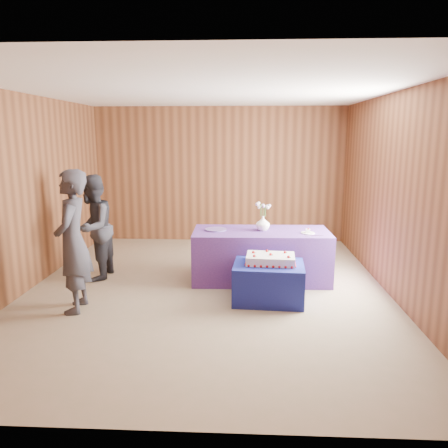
# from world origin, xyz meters

# --- Properties ---
(ground) EXTENTS (6.00, 6.00, 0.00)m
(ground) POSITION_xyz_m (0.00, 0.00, 0.00)
(ground) COLOR gray
(ground) RESTS_ON ground
(room_shell) EXTENTS (5.04, 6.04, 2.72)m
(room_shell) POSITION_xyz_m (0.00, 0.00, 1.80)
(room_shell) COLOR brown
(room_shell) RESTS_ON ground
(cake_table) EXTENTS (0.94, 0.76, 0.50)m
(cake_table) POSITION_xyz_m (0.84, -0.36, 0.25)
(cake_table) COLOR #1B2295
(cake_table) RESTS_ON ground
(serving_table) EXTENTS (2.02, 0.94, 0.75)m
(serving_table) POSITION_xyz_m (0.77, 0.49, 0.38)
(serving_table) COLOR #5E3086
(serving_table) RESTS_ON ground
(sheet_cake) EXTENTS (0.68, 0.49, 0.15)m
(sheet_cake) POSITION_xyz_m (0.86, -0.33, 0.56)
(sheet_cake) COLOR white
(sheet_cake) RESTS_ON cake_table
(vase) EXTENTS (0.22, 0.22, 0.22)m
(vase) POSITION_xyz_m (0.79, 0.53, 0.86)
(vase) COLOR white
(vase) RESTS_ON serving_table
(flower_spray) EXTENTS (0.23, 0.23, 0.18)m
(flower_spray) POSITION_xyz_m (0.79, 0.53, 1.11)
(flower_spray) COLOR #2C5F26
(flower_spray) RESTS_ON vase
(platter) EXTENTS (0.39, 0.39, 0.02)m
(platter) POSITION_xyz_m (0.09, 0.51, 0.76)
(platter) COLOR #6951A3
(platter) RESTS_ON serving_table
(plate) EXTENTS (0.22, 0.22, 0.01)m
(plate) POSITION_xyz_m (1.43, 0.36, 0.76)
(plate) COLOR silver
(plate) RESTS_ON serving_table
(cake_slice) EXTENTS (0.07, 0.06, 0.07)m
(cake_slice) POSITION_xyz_m (1.43, 0.36, 0.79)
(cake_slice) COLOR white
(cake_slice) RESTS_ON plate
(knife) EXTENTS (0.26, 0.06, 0.00)m
(knife) POSITION_xyz_m (1.50, 0.20, 0.75)
(knife) COLOR silver
(knife) RESTS_ON serving_table
(guest_left) EXTENTS (0.50, 0.68, 1.74)m
(guest_left) POSITION_xyz_m (-1.55, -0.79, 0.87)
(guest_left) COLOR #35343E
(guest_left) RESTS_ON ground
(guest_right) EXTENTS (0.62, 0.78, 1.57)m
(guest_right) POSITION_xyz_m (-1.73, 0.43, 0.79)
(guest_right) COLOR #2F3039
(guest_right) RESTS_ON ground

